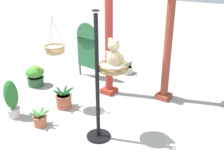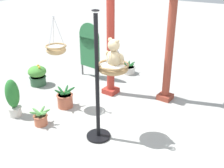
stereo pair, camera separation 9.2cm
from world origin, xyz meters
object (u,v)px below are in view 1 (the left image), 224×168
Objects in this scene: potted_plant_flowering_red at (126,69)px; hanging_basket_with_teddy at (113,68)px; potted_plant_bushy_green at (12,99)px; greenhouse_pillar_left at (168,48)px; potted_plant_tall_leafy at (40,119)px; display_sign_board at (87,46)px; potted_plant_fern_front at (64,100)px; potted_plant_conical_shrub at (35,76)px; greenhouse_pillar_right at (109,38)px; display_pole_central at (98,104)px; hanging_basket_left_high at (55,50)px; teddy_bear at (114,55)px.

hanging_basket_with_teddy is at bearing -61.97° from potted_plant_flowering_red.
greenhouse_pillar_left is at bearing 49.69° from potted_plant_bushy_green.
potted_plant_tall_leafy is 2.71m from display_sign_board.
potted_plant_fern_front is at bearing 100.20° from potted_plant_tall_leafy.
potted_plant_conical_shrub reaches higher than potted_plant_tall_leafy.
potted_plant_conical_shrub is (-1.46, -2.11, 0.14)m from potted_plant_flowering_red.
greenhouse_pillar_right is 5.15× the size of potted_plant_conical_shrub.
greenhouse_pillar_right is 2.48m from potted_plant_bushy_green.
greenhouse_pillar_left reaches higher than potted_plant_bushy_green.
hanging_basket_with_teddy is 1.33× the size of potted_plant_tall_leafy.
display_pole_central is at bearing -120.96° from hanging_basket_with_teddy.
display_sign_board is at bearing 109.37° from hanging_basket_left_high.
hanging_basket_left_high is 0.31× the size of greenhouse_pillar_left.
hanging_basket_with_teddy is 1.06× the size of teddy_bear.
teddy_bear is 0.18× the size of greenhouse_pillar_right.
greenhouse_pillar_left is 2.12m from potted_plant_flowering_red.
greenhouse_pillar_right is at bearing 128.39° from hanging_basket_with_teddy.
teddy_bear is 2.91m from display_sign_board.
potted_plant_fern_front is 1.18× the size of potted_plant_tall_leafy.
potted_plant_bushy_green is (-1.89, -0.45, -0.28)m from display_pole_central.
potted_plant_fern_front is at bearing 172.22° from hanging_basket_with_teddy.
potted_plant_tall_leafy is 0.27× the size of display_sign_board.
potted_plant_flowering_red is at bearing 50.95° from display_sign_board.
greenhouse_pillar_right reaches higher than greenhouse_pillar_left.
potted_plant_bushy_green reaches higher than potted_plant_conical_shrub.
potted_plant_conical_shrub is at bearing 123.59° from potted_plant_bushy_green.
display_sign_board is at bearing 139.42° from hanging_basket_with_teddy.
greenhouse_pillar_left is 3.11× the size of potted_plant_bushy_green.
hanging_basket_left_high is 1.85m from display_sign_board.
greenhouse_pillar_right is 2.26m from potted_plant_conical_shrub.
display_pole_central is 1.96m from potted_plant_bushy_green.
greenhouse_pillar_right reaches higher than display_pole_central.
potted_plant_flowering_red is 3.49m from potted_plant_bushy_green.
greenhouse_pillar_left reaches higher than hanging_basket_left_high.
hanging_basket_with_teddy is (0.15, 0.25, 0.62)m from display_pole_central.
hanging_basket_with_teddy is at bearing -5.85° from hanging_basket_left_high.
greenhouse_pillar_left is at bearing 59.37° from potted_plant_tall_leafy.
hanging_basket_with_teddy reaches higher than potted_plant_tall_leafy.
potted_plant_flowering_red is 1.37m from display_sign_board.
hanging_basket_with_teddy reaches higher than potted_plant_fern_front.
potted_plant_flowering_red is at bearing 113.64° from display_pole_central.
potted_plant_conical_shrub is at bearing -157.88° from greenhouse_pillar_left.
greenhouse_pillar_right is at bearing 120.06° from display_pole_central.
teddy_bear is (0.15, 0.27, 0.84)m from display_pole_central.
potted_plant_bushy_green is 0.54× the size of display_sign_board.
display_pole_central is 1.35m from potted_plant_tall_leafy.
teddy_bear is at bearing -51.12° from greenhouse_pillar_right.
display_pole_central reaches higher than display_sign_board.
greenhouse_pillar_left reaches higher than display_pole_central.
greenhouse_pillar_right reaches higher than potted_plant_conical_shrub.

